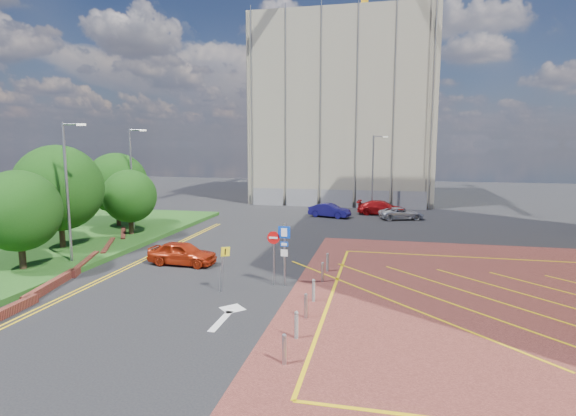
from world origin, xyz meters
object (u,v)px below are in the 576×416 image
(car_silver_back, at_px, (401,213))
(lamp_left_near, at_px, (68,187))
(warning_sign, at_px, (223,263))
(car_red_back, at_px, (382,208))
(tree_a, at_px, (18,211))
(tree_c, at_px, (130,196))
(car_blue_back, at_px, (329,210))
(car_red_left, at_px, (182,253))
(tree_b, at_px, (59,188))
(lamp_left_far, at_px, (132,175))
(sign_cluster, at_px, (280,248))
(lamp_back, at_px, (374,170))
(tree_d, at_px, (117,183))

(car_silver_back, bearing_deg, lamp_left_near, 120.67)
(warning_sign, height_order, car_red_back, warning_sign)
(tree_a, relative_size, tree_c, 1.10)
(tree_a, bearing_deg, car_blue_back, 58.41)
(car_red_left, bearing_deg, tree_b, 84.27)
(car_red_left, relative_size, car_blue_back, 1.01)
(lamp_left_far, bearing_deg, car_silver_back, 27.39)
(sign_cluster, height_order, car_red_back, sign_cluster)
(tree_b, relative_size, car_red_back, 1.37)
(car_red_left, bearing_deg, warning_sign, -132.92)
(lamp_left_far, bearing_deg, tree_c, -65.29)
(tree_c, bearing_deg, lamp_back, 45.68)
(tree_a, height_order, lamp_back, lamp_back)
(lamp_left_far, bearing_deg, car_red_left, -45.76)
(car_red_left, xyz_separation_m, car_silver_back, (13.19, 19.39, -0.12))
(sign_cluster, bearing_deg, car_red_left, 157.94)
(lamp_back, height_order, warning_sign, lamp_back)
(lamp_back, xyz_separation_m, car_blue_back, (-4.00, -5.10, -3.69))
(tree_a, height_order, car_red_back, tree_a)
(warning_sign, bearing_deg, car_red_back, 74.46)
(tree_c, relative_size, lamp_back, 0.61)
(car_blue_back, bearing_deg, lamp_back, -21.95)
(tree_a, height_order, car_red_left, tree_a)
(tree_a, bearing_deg, sign_cluster, 3.94)
(tree_a, distance_m, lamp_left_near, 2.80)
(tree_b, distance_m, tree_d, 8.07)
(tree_b, bearing_deg, lamp_left_far, 81.23)
(tree_a, distance_m, warning_sign, 12.03)
(tree_c, distance_m, lamp_left_far, 2.65)
(warning_sign, bearing_deg, tree_b, 157.42)
(tree_b, relative_size, car_silver_back, 1.63)
(lamp_left_far, xyz_separation_m, sign_cluster, (14.72, -11.02, -2.71))
(tree_b, bearing_deg, sign_cluster, -14.26)
(tree_d, bearing_deg, lamp_back, 36.09)
(car_silver_back, bearing_deg, car_red_left, 129.00)
(tree_a, distance_m, sign_cluster, 14.41)
(tree_a, xyz_separation_m, car_red_back, (19.07, 25.49, -2.79))
(tree_c, height_order, car_blue_back, tree_c)
(sign_cluster, xyz_separation_m, car_red_back, (4.78, 24.50, -1.24))
(tree_b, xyz_separation_m, warning_sign, (13.33, -5.54, -2.81))
(lamp_back, bearing_deg, tree_a, -122.85)
(tree_c, bearing_deg, car_silver_back, 32.60)
(sign_cluster, bearing_deg, tree_c, 146.84)
(tree_c, xyz_separation_m, warning_sign, (11.33, -10.54, -1.76))
(lamp_left_near, distance_m, car_red_back, 29.55)
(lamp_left_near, relative_size, lamp_left_far, 1.00)
(tree_d, bearing_deg, car_red_left, -42.48)
(tree_c, relative_size, car_blue_back, 1.21)
(lamp_left_far, bearing_deg, tree_d, 154.32)
(tree_b, height_order, car_silver_back, tree_b)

